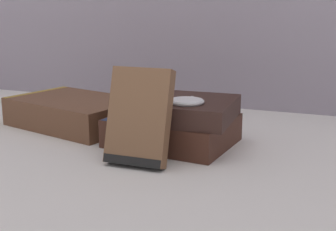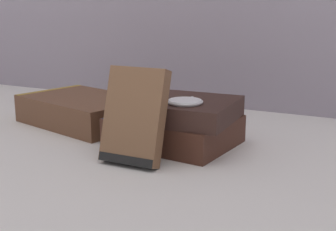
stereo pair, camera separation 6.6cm
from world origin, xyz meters
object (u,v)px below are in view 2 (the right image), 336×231
pocket_watch (185,102)px  book_flat_top (176,109)px  book_side_left (82,110)px  book_flat_bottom (173,130)px  book_leaning_front (134,120)px

pocket_watch → book_flat_top: bearing=136.3°
book_side_left → pocket_watch: size_ratio=4.54×
book_side_left → book_flat_bottom: bearing=3.3°
pocket_watch → book_leaning_front: bearing=-121.0°
book_flat_bottom → book_leaning_front: bearing=-88.0°
pocket_watch → book_side_left: bearing=162.5°
book_side_left → book_leaning_front: bearing=-21.8°
book_flat_bottom → pocket_watch: bearing=-37.6°
book_flat_top → book_leaning_front: (-0.02, -0.10, 0.00)m
book_flat_bottom → book_flat_top: bearing=-36.4°
book_side_left → pocket_watch: 0.27m
pocket_watch → book_flat_bottom: bearing=136.7°
book_flat_top → book_leaning_front: size_ratio=1.30×
book_side_left → pocket_watch: bearing=-2.6°
book_leaning_front → book_side_left: bearing=143.3°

